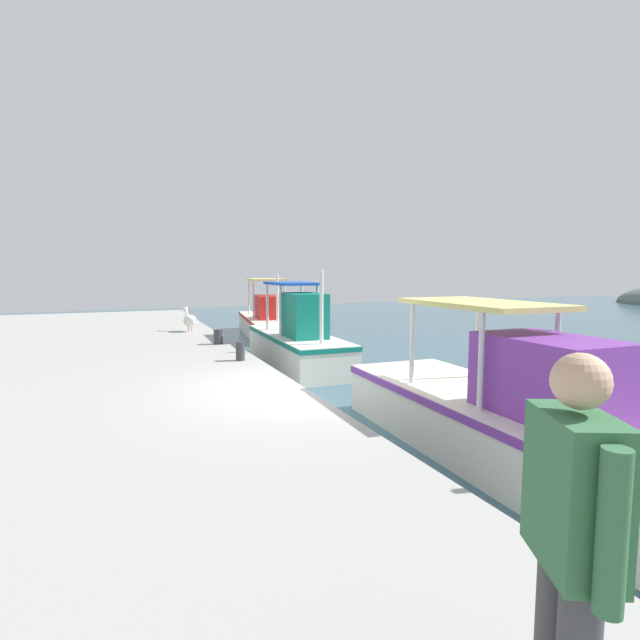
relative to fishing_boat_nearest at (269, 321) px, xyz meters
name	(u,v)px	position (x,y,z in m)	size (l,w,h in m)	color
fishing_boat_nearest	(269,321)	(0.00, 0.00, 0.00)	(6.31, 2.76, 2.72)	silver
fishing_boat_second	(298,342)	(6.82, -1.12, 0.11)	(5.64, 1.86, 2.87)	silver
fishing_boat_third	(508,418)	(14.84, -0.74, 0.05)	(6.58, 2.16, 2.90)	silver
pelican	(189,320)	(3.67, -3.85, 0.58)	(0.97, 0.51, 0.82)	tan
fisherman_standing	(571,543)	(18.86, -4.34, 1.14)	(0.59, 0.40, 1.73)	#3F3F42
mooring_bollard_nearest	(218,337)	(6.82, -3.48, 0.38)	(0.25, 0.25, 0.41)	#333338
mooring_bollard_second	(240,351)	(9.48, -3.48, 0.39)	(0.20, 0.20, 0.43)	#333338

